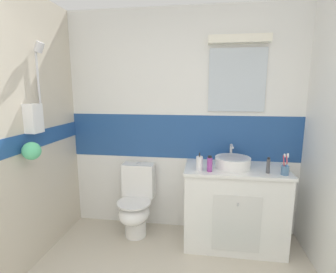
{
  "coord_description": "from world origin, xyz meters",
  "views": [
    {
      "loc": [
        0.25,
        -0.4,
        1.62
      ],
      "look_at": [
        -0.08,
        1.88,
        1.2
      ],
      "focal_mm": 26.77,
      "sensor_mm": 36.0,
      "label": 1
    }
  ],
  "objects": [
    {
      "name": "toilet",
      "position": [
        -0.49,
        2.16,
        0.37
      ],
      "size": [
        0.37,
        0.5,
        0.81
      ],
      "color": "white",
      "rests_on": "ground_plane"
    },
    {
      "name": "sink_basin",
      "position": [
        0.55,
        2.13,
        0.91
      ],
      "size": [
        0.36,
        0.4,
        0.21
      ],
      "color": "white",
      "rests_on": "vanity_cabinet"
    },
    {
      "name": "deodorant_spray_can",
      "position": [
        0.31,
        1.96,
        0.92
      ],
      "size": [
        0.05,
        0.05,
        0.16
      ],
      "color": "#993F99",
      "rests_on": "vanity_cabinet"
    },
    {
      "name": "wall_back_tiled",
      "position": [
        0.01,
        2.45,
        1.26
      ],
      "size": [
        3.2,
        0.2,
        2.5
      ],
      "color": "white",
      "rests_on": "ground_plane"
    },
    {
      "name": "soap_dispenser",
      "position": [
        0.21,
        1.98,
        0.92
      ],
      "size": [
        0.07,
        0.07,
        0.18
      ],
      "color": "white",
      "rests_on": "vanity_cabinet"
    },
    {
      "name": "toothbrush_cup",
      "position": [
        1.0,
        1.96,
        0.91
      ],
      "size": [
        0.07,
        0.07,
        0.21
      ],
      "color": "#4C7299",
      "rests_on": "vanity_cabinet"
    },
    {
      "name": "toothpaste_tube_upright",
      "position": [
        0.86,
        1.99,
        0.92
      ],
      "size": [
        0.03,
        0.03,
        0.16
      ],
      "color": "#4C4C51",
      "rests_on": "vanity_cabinet"
    },
    {
      "name": "vanity_cabinet",
      "position": [
        0.58,
        2.13,
        0.43
      ],
      "size": [
        1.02,
        0.56,
        0.85
      ],
      "color": "white",
      "rests_on": "ground_plane"
    }
  ]
}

